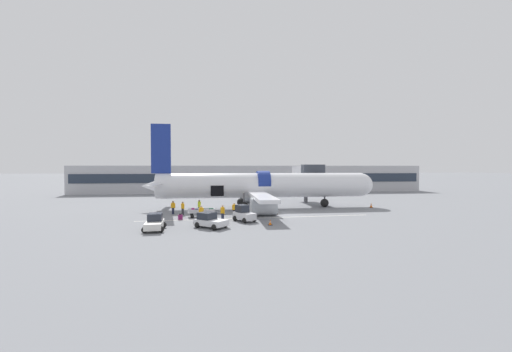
# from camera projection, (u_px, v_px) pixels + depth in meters

# --- Properties ---
(ground_plane) EXTENTS (500.00, 500.00, 0.00)m
(ground_plane) POSITION_uv_depth(u_px,v_px,m) (286.00, 215.00, 37.76)
(ground_plane) COLOR slate
(apron_marking_line) EXTENTS (26.48, 1.37, 0.01)m
(apron_marking_line) POSITION_uv_depth(u_px,v_px,m) (257.00, 218.00, 35.26)
(apron_marking_line) COLOR silver
(apron_marking_line) RESTS_ON ground_plane
(terminal_strip) EXTENTS (78.29, 12.32, 5.99)m
(terminal_strip) POSITION_uv_depth(u_px,v_px,m) (251.00, 178.00, 74.89)
(terminal_strip) COLOR #B2B2B7
(terminal_strip) RESTS_ON ground_plane
(jet_bridge_stub) EXTENTS (3.25, 8.79, 6.10)m
(jet_bridge_stub) POSITION_uv_depth(u_px,v_px,m) (307.00, 174.00, 49.66)
(jet_bridge_stub) COLOR #4C4C51
(jet_bridge_stub) RESTS_ON ground_plane
(airplane) EXTENTS (32.32, 25.05, 11.47)m
(airplane) POSITION_uv_depth(u_px,v_px,m) (260.00, 186.00, 43.51)
(airplane) COLOR silver
(airplane) RESTS_ON ground_plane
(baggage_tug_lead) EXTENTS (3.41, 3.20, 1.42)m
(baggage_tug_lead) POSITION_uv_depth(u_px,v_px,m) (210.00, 221.00, 29.70)
(baggage_tug_lead) COLOR silver
(baggage_tug_lead) RESTS_ON ground_plane
(baggage_tug_mid) EXTENTS (2.48, 2.92, 1.71)m
(baggage_tug_mid) POSITION_uv_depth(u_px,v_px,m) (244.00, 215.00, 33.12)
(baggage_tug_mid) COLOR silver
(baggage_tug_mid) RESTS_ON ground_plane
(baggage_tug_rear) EXTENTS (2.06, 3.31, 1.48)m
(baggage_tug_rear) POSITION_uv_depth(u_px,v_px,m) (155.00, 223.00, 28.49)
(baggage_tug_rear) COLOR silver
(baggage_tug_rear) RESTS_ON ground_plane
(baggage_cart_loading) EXTENTS (3.95, 2.02, 1.03)m
(baggage_cart_loading) POSITION_uv_depth(u_px,v_px,m) (202.00, 212.00, 36.05)
(baggage_cart_loading) COLOR #B7BABF
(baggage_cart_loading) RESTS_ON ground_plane
(ground_crew_loader_a) EXTENTS (0.51, 0.51, 1.60)m
(ground_crew_loader_a) POSITION_uv_depth(u_px,v_px,m) (234.00, 209.00, 36.36)
(ground_crew_loader_a) COLOR black
(ground_crew_loader_a) RESTS_ON ground_plane
(ground_crew_loader_b) EXTENTS (0.51, 0.51, 1.59)m
(ground_crew_loader_b) POSITION_uv_depth(u_px,v_px,m) (183.00, 208.00, 37.52)
(ground_crew_loader_b) COLOR #2D2D33
(ground_crew_loader_b) RESTS_ON ground_plane
(ground_crew_driver) EXTENTS (0.44, 0.60, 1.71)m
(ground_crew_driver) POSITION_uv_depth(u_px,v_px,m) (199.00, 206.00, 38.54)
(ground_crew_driver) COLOR #2D2D33
(ground_crew_driver) RESTS_ON ground_plane
(ground_crew_supervisor) EXTENTS (0.57, 0.44, 1.64)m
(ground_crew_supervisor) POSITION_uv_depth(u_px,v_px,m) (173.00, 207.00, 38.00)
(ground_crew_supervisor) COLOR #1E2338
(ground_crew_supervisor) RESTS_ON ground_plane
(ground_crew_helper) EXTENTS (0.56, 0.53, 1.70)m
(ground_crew_helper) POSITION_uv_depth(u_px,v_px,m) (201.00, 213.00, 33.09)
(ground_crew_helper) COLOR #1E2338
(ground_crew_helper) RESTS_ON ground_plane
(ground_crew_marshal) EXTENTS (0.54, 0.54, 1.70)m
(ground_crew_marshal) POSITION_uv_depth(u_px,v_px,m) (223.00, 212.00, 33.37)
(ground_crew_marshal) COLOR #1E2338
(ground_crew_marshal) RESTS_ON ground_plane
(suitcase_on_tarmac_upright) EXTENTS (0.52, 0.44, 0.86)m
(suitcase_on_tarmac_upright) POSITION_uv_depth(u_px,v_px,m) (210.00, 217.00, 33.76)
(suitcase_on_tarmac_upright) COLOR #721951
(suitcase_on_tarmac_upright) RESTS_ON ground_plane
(suitcase_on_tarmac_spare) EXTENTS (0.51, 0.43, 0.67)m
(suitcase_on_tarmac_spare) POSITION_uv_depth(u_px,v_px,m) (180.00, 217.00, 34.08)
(suitcase_on_tarmac_spare) COLOR #721951
(suitcase_on_tarmac_spare) RESTS_ON ground_plane
(safety_cone_nose) EXTENTS (0.50, 0.50, 0.66)m
(safety_cone_nose) POSITION_uv_depth(u_px,v_px,m) (371.00, 205.00, 44.20)
(safety_cone_nose) COLOR black
(safety_cone_nose) RESTS_ON ground_plane
(safety_cone_engine_left) EXTENTS (0.45, 0.45, 0.57)m
(safety_cone_engine_left) POSITION_uv_depth(u_px,v_px,m) (270.00, 222.00, 30.94)
(safety_cone_engine_left) COLOR black
(safety_cone_engine_left) RESTS_ON ground_plane
(safety_cone_wingtip) EXTENTS (0.52, 0.52, 0.66)m
(safety_cone_wingtip) POSITION_uv_depth(u_px,v_px,m) (276.00, 212.00, 38.01)
(safety_cone_wingtip) COLOR black
(safety_cone_wingtip) RESTS_ON ground_plane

